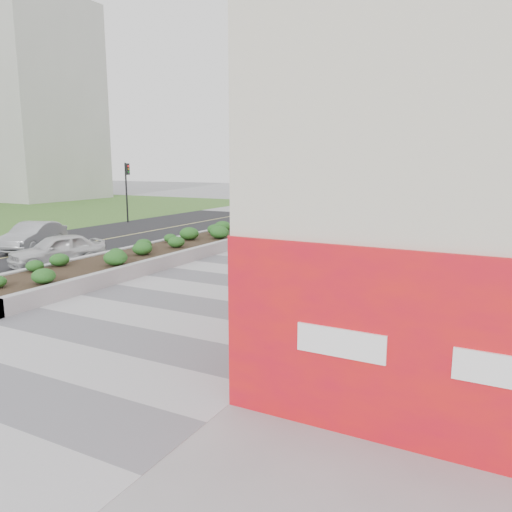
{
  "coord_description": "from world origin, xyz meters",
  "views": [
    {
      "loc": [
        8.24,
        -10.07,
        4.2
      ],
      "look_at": [
        0.5,
        4.52,
        1.1
      ],
      "focal_mm": 35.0,
      "sensor_mm": 36.0,
      "label": 1
    }
  ],
  "objects_px": {
    "car_silver": "(33,236)",
    "traffic_signal_far": "(127,183)",
    "skateboarder": "(259,249)",
    "traffic_signal_near": "(244,186)",
    "planter": "(162,250)",
    "car_white": "(58,250)"
  },
  "relations": [
    {
      "from": "skateboarder",
      "to": "car_white",
      "type": "relative_size",
      "value": 0.36
    },
    {
      "from": "car_silver",
      "to": "traffic_signal_near",
      "type": "bearing_deg",
      "value": 44.16
    },
    {
      "from": "traffic_signal_near",
      "to": "car_white",
      "type": "distance_m",
      "value": 13.73
    },
    {
      "from": "traffic_signal_near",
      "to": "car_white",
      "type": "bearing_deg",
      "value": -95.38
    },
    {
      "from": "planter",
      "to": "car_silver",
      "type": "xyz_separation_m",
      "value": [
        -7.1,
        -0.94,
        0.26
      ]
    },
    {
      "from": "traffic_signal_far",
      "to": "car_white",
      "type": "xyz_separation_m",
      "value": [
        7.93,
        -13.0,
        -2.11
      ]
    },
    {
      "from": "planter",
      "to": "skateboarder",
      "type": "xyz_separation_m",
      "value": [
        4.4,
        0.83,
        0.28
      ]
    },
    {
      "from": "planter",
      "to": "traffic_signal_near",
      "type": "distance_m",
      "value": 10.9
    },
    {
      "from": "planter",
      "to": "traffic_signal_near",
      "type": "bearing_deg",
      "value": 99.35
    },
    {
      "from": "skateboarder",
      "to": "traffic_signal_far",
      "type": "bearing_deg",
      "value": 151.84
    },
    {
      "from": "skateboarder",
      "to": "car_silver",
      "type": "xyz_separation_m",
      "value": [
        -11.5,
        -1.76,
        -0.03
      ]
    },
    {
      "from": "car_silver",
      "to": "skateboarder",
      "type": "bearing_deg",
      "value": -11.96
    },
    {
      "from": "car_white",
      "to": "car_silver",
      "type": "xyz_separation_m",
      "value": [
        -4.1,
        2.07,
        0.02
      ]
    },
    {
      "from": "planter",
      "to": "traffic_signal_near",
      "type": "xyz_separation_m",
      "value": [
        -1.73,
        10.5,
        2.34
      ]
    },
    {
      "from": "traffic_signal_near",
      "to": "traffic_signal_far",
      "type": "distance_m",
      "value": 9.21
    },
    {
      "from": "car_silver",
      "to": "traffic_signal_far",
      "type": "bearing_deg",
      "value": 88.61
    },
    {
      "from": "skateboarder",
      "to": "car_silver",
      "type": "height_order",
      "value": "skateboarder"
    },
    {
      "from": "traffic_signal_near",
      "to": "car_silver",
      "type": "xyz_separation_m",
      "value": [
        -5.37,
        -11.44,
        -2.09
      ]
    },
    {
      "from": "traffic_signal_far",
      "to": "car_white",
      "type": "bearing_deg",
      "value": -58.63
    },
    {
      "from": "car_white",
      "to": "car_silver",
      "type": "height_order",
      "value": "car_silver"
    },
    {
      "from": "skateboarder",
      "to": "car_white",
      "type": "height_order",
      "value": "skateboarder"
    },
    {
      "from": "traffic_signal_far",
      "to": "traffic_signal_near",
      "type": "bearing_deg",
      "value": 3.11
    }
  ]
}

